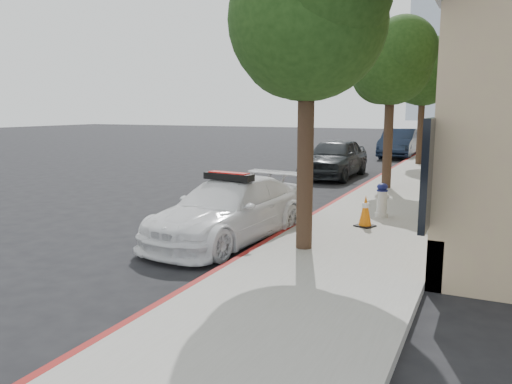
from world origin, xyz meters
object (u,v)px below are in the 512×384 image
object	(u,v)px
parked_car_far	(399,143)
traffic_cone	(365,211)
police_car	(229,210)
parked_car_mid	(335,158)
fire_hydrant	(382,200)

from	to	relation	value
parked_car_far	traffic_cone	size ratio (longest dim) A/B	6.92
police_car	parked_car_mid	size ratio (longest dim) A/B	0.99
parked_car_mid	fire_hydrant	distance (m)	8.20
parked_car_mid	parked_car_far	xyz separation A→B (m)	(0.90, 9.73, 0.02)
parked_car_mid	parked_car_far	size ratio (longest dim) A/B	0.95
parked_car_far	fire_hydrant	world-z (taller)	parked_car_far
fire_hydrant	traffic_cone	distance (m)	1.18
parked_car_mid	traffic_cone	xyz separation A→B (m)	(3.25, -8.64, -0.29)
parked_car_far	traffic_cone	distance (m)	18.52
parked_car_far	fire_hydrant	bearing A→B (deg)	-83.43
parked_car_far	fire_hydrant	size ratio (longest dim) A/B	5.94
police_car	parked_car_mid	distance (m)	10.48
police_car	fire_hydrant	size ratio (longest dim) A/B	5.60
police_car	fire_hydrant	distance (m)	3.94
police_car	traffic_cone	distance (m)	3.04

